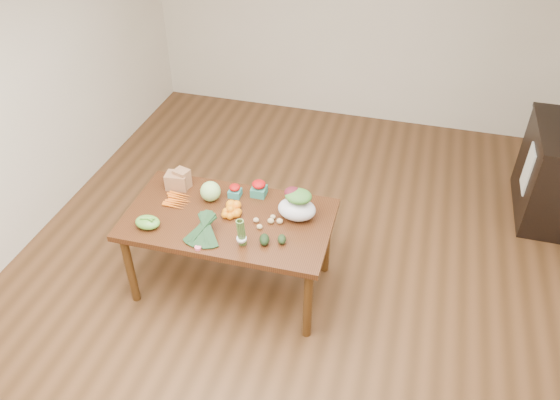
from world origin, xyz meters
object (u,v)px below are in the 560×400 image
(asparagus_bundle, at_px, (241,232))
(dining_table, at_px, (231,252))
(cabbage, at_px, (210,191))
(paper_bag, at_px, (177,179))
(cabinet, at_px, (553,172))
(mandarin_cluster, at_px, (231,211))
(kale_bunch, at_px, (202,232))
(salad_bag, at_px, (297,206))

(asparagus_bundle, bearing_deg, dining_table, 125.59)
(cabbage, bearing_deg, paper_bag, 166.34)
(dining_table, bearing_deg, paper_bag, 153.75)
(cabinet, xyz_separation_m, asparagus_bundle, (-2.46, -2.09, 0.40))
(cabinet, bearing_deg, mandarin_cluster, -146.19)
(asparagus_bundle, bearing_deg, paper_bag, 143.44)
(cabinet, height_order, kale_bunch, cabinet)
(dining_table, height_order, cabbage, cabbage)
(asparagus_bundle, bearing_deg, cabinet, 39.36)
(dining_table, bearing_deg, kale_bunch, -107.54)
(kale_bunch, distance_m, salad_bag, 0.76)
(paper_bag, relative_size, salad_bag, 0.80)
(paper_bag, xyz_separation_m, kale_bunch, (0.45, -0.57, -0.00))
(asparagus_bundle, bearing_deg, salad_bag, 52.70)
(asparagus_bundle, relative_size, salad_bag, 0.83)
(cabinet, bearing_deg, paper_bag, -154.33)
(cabinet, relative_size, asparagus_bundle, 4.08)
(kale_bunch, bearing_deg, salad_bag, 35.24)
(cabbage, xyz_separation_m, salad_bag, (0.73, -0.04, 0.03))
(salad_bag, bearing_deg, mandarin_cluster, -167.08)
(paper_bag, distance_m, salad_bag, 1.07)
(cabinet, relative_size, kale_bunch, 2.55)
(dining_table, xyz_separation_m, cabbage, (-0.21, 0.18, 0.46))
(paper_bag, xyz_separation_m, asparagus_bundle, (0.75, -0.54, 0.04))
(paper_bag, xyz_separation_m, cabbage, (0.33, -0.08, -0.00))
(cabbage, xyz_separation_m, kale_bunch, (0.12, -0.49, -0.00))
(kale_bunch, relative_size, salad_bag, 1.33)
(salad_bag, bearing_deg, kale_bunch, -143.83)
(cabinet, xyz_separation_m, paper_bag, (-3.21, -1.54, 0.36))
(salad_bag, bearing_deg, dining_table, -164.93)
(salad_bag, bearing_deg, paper_bag, 173.70)
(paper_bag, bearing_deg, mandarin_cluster, -22.77)
(asparagus_bundle, bearing_deg, cabbage, 131.67)
(kale_bunch, height_order, salad_bag, salad_bag)
(cabbage, distance_m, salad_bag, 0.74)
(mandarin_cluster, bearing_deg, cabinet, 33.81)
(cabinet, height_order, paper_bag, cabinet)
(dining_table, distance_m, asparagus_bundle, 0.61)
(dining_table, relative_size, paper_bag, 6.81)
(dining_table, xyz_separation_m, paper_bag, (-0.55, 0.26, 0.46))
(paper_bag, height_order, mandarin_cluster, paper_bag)
(mandarin_cluster, relative_size, kale_bunch, 0.45)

